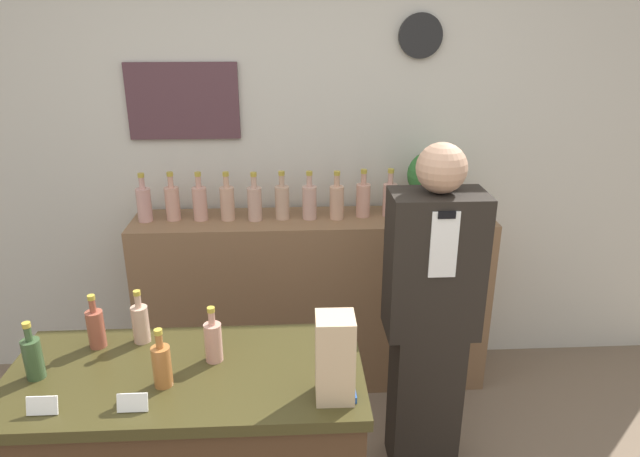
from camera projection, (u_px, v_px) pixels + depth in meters
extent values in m
cube|color=beige|center=(285.00, 146.00, 3.18)|extent=(5.20, 0.06, 2.70)
cube|color=#4E3036|center=(183.00, 101.00, 3.02)|extent=(0.59, 0.02, 0.40)
cylinder|color=black|center=(421.00, 36.00, 2.96)|extent=(0.23, 0.03, 0.23)
cube|color=brown|center=(314.00, 301.00, 3.25)|extent=(1.94, 0.38, 1.01)
cube|color=#373116|center=(186.00, 376.00, 1.89)|extent=(1.18, 0.56, 0.04)
cube|color=black|center=(424.00, 398.00, 2.66)|extent=(0.30, 0.24, 0.73)
cube|color=black|center=(434.00, 264.00, 2.41)|extent=(0.40, 0.24, 0.63)
cube|color=white|center=(444.00, 245.00, 2.25)|extent=(0.11, 0.01, 0.28)
cube|color=black|center=(447.00, 215.00, 2.20)|extent=(0.07, 0.01, 0.03)
sphere|color=tan|center=(442.00, 168.00, 2.26)|extent=(0.21, 0.21, 0.21)
cylinder|color=#B27047|center=(430.00, 205.00, 3.10)|extent=(0.20, 0.20, 0.11)
sphere|color=#2D6B2D|center=(432.00, 175.00, 3.04)|extent=(0.26, 0.26, 0.26)
cube|color=tan|center=(335.00, 358.00, 1.70)|extent=(0.12, 0.11, 0.28)
cube|color=#1E4799|center=(341.00, 395.00, 1.74)|extent=(0.09, 0.06, 0.02)
cylinder|color=silver|center=(345.00, 386.00, 1.73)|extent=(0.06, 0.02, 0.06)
cube|color=white|center=(42.00, 406.00, 1.67)|extent=(0.09, 0.02, 0.06)
cube|color=white|center=(132.00, 403.00, 1.68)|extent=(0.09, 0.02, 0.06)
cylinder|color=#354D2C|center=(33.00, 359.00, 1.82)|extent=(0.06, 0.06, 0.14)
cylinder|color=#354D2C|center=(28.00, 334.00, 1.79)|extent=(0.02, 0.02, 0.05)
cylinder|color=#B29933|center=(26.00, 325.00, 1.78)|extent=(0.03, 0.03, 0.02)
cylinder|color=brown|center=(96.00, 329.00, 2.00)|extent=(0.06, 0.06, 0.14)
cylinder|color=brown|center=(92.00, 306.00, 1.96)|extent=(0.02, 0.02, 0.05)
cylinder|color=#B29933|center=(91.00, 297.00, 1.95)|extent=(0.03, 0.03, 0.02)
cylinder|color=tan|center=(141.00, 324.00, 2.03)|extent=(0.06, 0.06, 0.14)
cylinder|color=tan|center=(138.00, 301.00, 1.99)|extent=(0.02, 0.02, 0.05)
cylinder|color=#B29933|center=(137.00, 293.00, 1.98)|extent=(0.03, 0.03, 0.02)
cylinder|color=#A7632F|center=(162.00, 366.00, 1.79)|extent=(0.06, 0.06, 0.14)
cylinder|color=#A7632F|center=(159.00, 341.00, 1.75)|extent=(0.02, 0.02, 0.05)
cylinder|color=#B29933|center=(158.00, 332.00, 1.74)|extent=(0.03, 0.03, 0.02)
cylinder|color=tan|center=(213.00, 342.00, 1.91)|extent=(0.06, 0.06, 0.14)
cylinder|color=tan|center=(212.00, 318.00, 1.88)|extent=(0.02, 0.02, 0.05)
cylinder|color=#B29933|center=(211.00, 310.00, 1.87)|extent=(0.03, 0.03, 0.02)
cylinder|color=tan|center=(144.00, 205.00, 3.00)|extent=(0.08, 0.08, 0.18)
cylinder|color=tan|center=(142.00, 183.00, 2.96)|extent=(0.03, 0.03, 0.06)
cylinder|color=#B29933|center=(141.00, 175.00, 2.94)|extent=(0.03, 0.03, 0.02)
cylinder|color=tan|center=(173.00, 204.00, 3.02)|extent=(0.08, 0.08, 0.18)
cylinder|color=tan|center=(171.00, 182.00, 2.98)|extent=(0.03, 0.03, 0.06)
cylinder|color=#B29933|center=(170.00, 174.00, 2.96)|extent=(0.03, 0.03, 0.02)
cylinder|color=tan|center=(200.00, 204.00, 3.02)|extent=(0.08, 0.08, 0.18)
cylinder|color=tan|center=(198.00, 182.00, 2.98)|extent=(0.03, 0.03, 0.06)
cylinder|color=#B29933|center=(198.00, 174.00, 2.96)|extent=(0.03, 0.03, 0.02)
cylinder|color=tan|center=(227.00, 204.00, 3.02)|extent=(0.08, 0.08, 0.18)
cylinder|color=tan|center=(226.00, 182.00, 2.98)|extent=(0.03, 0.03, 0.06)
cylinder|color=#B29933|center=(226.00, 174.00, 2.96)|extent=(0.03, 0.03, 0.02)
cylinder|color=tan|center=(255.00, 204.00, 3.01)|extent=(0.08, 0.08, 0.18)
cylinder|color=tan|center=(254.00, 182.00, 2.97)|extent=(0.03, 0.03, 0.06)
cylinder|color=#B29933|center=(253.00, 174.00, 2.96)|extent=(0.03, 0.03, 0.02)
cylinder|color=tan|center=(282.00, 203.00, 3.03)|extent=(0.08, 0.08, 0.18)
cylinder|color=tan|center=(282.00, 181.00, 2.99)|extent=(0.03, 0.03, 0.06)
cylinder|color=#B29933|center=(281.00, 173.00, 2.98)|extent=(0.03, 0.03, 0.02)
cylinder|color=tan|center=(309.00, 203.00, 3.04)|extent=(0.08, 0.08, 0.18)
cylinder|color=tan|center=(309.00, 181.00, 2.99)|extent=(0.03, 0.03, 0.06)
cylinder|color=#B29933|center=(309.00, 173.00, 2.98)|extent=(0.03, 0.03, 0.02)
cylinder|color=tan|center=(337.00, 203.00, 3.04)|extent=(0.08, 0.08, 0.18)
cylinder|color=tan|center=(337.00, 181.00, 2.99)|extent=(0.03, 0.03, 0.06)
cylinder|color=#B29933|center=(337.00, 173.00, 2.98)|extent=(0.03, 0.03, 0.02)
cylinder|color=tan|center=(363.00, 200.00, 3.07)|extent=(0.08, 0.08, 0.18)
cylinder|color=tan|center=(364.00, 179.00, 3.03)|extent=(0.03, 0.03, 0.06)
cylinder|color=#B29933|center=(364.00, 171.00, 3.01)|extent=(0.03, 0.03, 0.02)
cylinder|color=tan|center=(390.00, 200.00, 3.08)|extent=(0.08, 0.08, 0.18)
cylinder|color=tan|center=(391.00, 178.00, 3.04)|extent=(0.03, 0.03, 0.06)
cylinder|color=#B29933|center=(391.00, 171.00, 3.02)|extent=(0.03, 0.03, 0.02)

